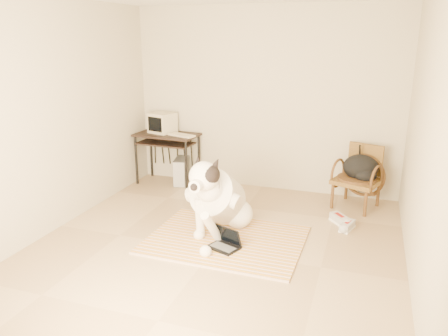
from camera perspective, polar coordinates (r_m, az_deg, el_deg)
The scene contains 16 objects.
floor at distance 4.88m, azimuth -1.48°, elevation -10.67°, with size 4.50×4.50×0.00m, color tan.
wall_back at distance 6.55m, azimuth 5.28°, elevation 8.81°, with size 4.50×4.50×0.00m, color #BEB39C.
wall_front at distance 2.52m, azimuth -19.66°, elevation -5.12°, with size 4.50×4.50×0.00m, color #BEB39C.
wall_left at distance 5.44m, azimuth -21.92°, elevation 6.05°, with size 4.50×4.50×0.00m, color #BEB39C.
wall_right at distance 4.19m, azimuth 25.03°, elevation 2.80°, with size 4.50×4.50×0.00m, color #BEB39C.
rug at distance 5.09m, azimuth 0.22°, elevation -9.32°, with size 1.77×1.36×0.02m.
dog at distance 5.14m, azimuth -0.78°, elevation -4.13°, with size 0.70×1.46×1.05m.
laptop at distance 4.87m, azimuth 0.19°, elevation -9.69°, with size 0.39×0.34×0.23m.
computer_desk at distance 6.87m, azimuth -7.50°, elevation 3.51°, with size 0.99×0.59×0.80m.
crt_monitor at distance 6.93m, azimuth -8.07°, elevation 5.87°, with size 0.43×0.42×0.31m.
desk_keyboard at distance 6.67m, azimuth -5.56°, elevation 4.29°, with size 0.42×0.16×0.03m, color #C1B498.
pc_tower at distance 6.96m, azimuth -5.58°, elevation -0.40°, with size 0.28×0.47×0.41m.
rattan_chair at distance 6.20m, azimuth 17.15°, elevation -1.10°, with size 0.71×0.70×0.85m.
backpack at distance 6.15m, azimuth 17.52°, elevation -0.06°, with size 0.47×0.42×0.35m.
sneaker_left at distance 5.69m, azimuth 14.92°, elevation -6.58°, with size 0.29×0.33×0.11m.
sneaker_right at distance 5.55m, azimuth 15.81°, elevation -7.31°, with size 0.19×0.31×0.10m.
Camera 1 is at (1.50, -4.06, 2.25)m, focal length 35.00 mm.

